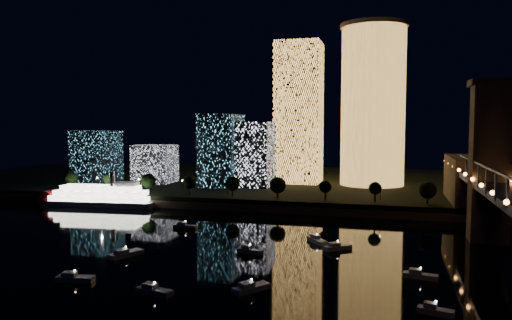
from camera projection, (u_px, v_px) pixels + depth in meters
The scene contains 10 objects.
ground at pixel (241, 271), 123.57m from camera, with size 520.00×520.00×0.00m, color black.
far_bank at pixel (323, 184), 277.56m from camera, with size 420.00×160.00×5.00m, color black.
seawall at pixel (299, 210), 202.47m from camera, with size 420.00×6.00×3.00m, color #6B5E4C.
tower_cylindrical at pixel (373, 105), 253.16m from camera, with size 34.00×34.00×81.30m.
tower_rectangular at pixel (299, 113), 264.60m from camera, with size 23.24×23.24×73.95m, color #F8AB4F.
midrise_blocks at pixel (192, 155), 257.00m from camera, with size 104.38×29.04×36.01m.
riverboat at pixel (96, 197), 220.42m from camera, with size 53.37×15.63×15.85m.
motorboats at pixel (239, 260), 130.76m from camera, with size 87.35×67.58×2.78m.
esplanade_trees at pixel (232, 184), 215.30m from camera, with size 166.62×6.97×8.99m.
street_lamps at pixel (228, 185), 222.19m from camera, with size 132.70×0.70×5.65m.
Camera 1 is at (34.76, -116.10, 36.86)m, focal length 35.00 mm.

